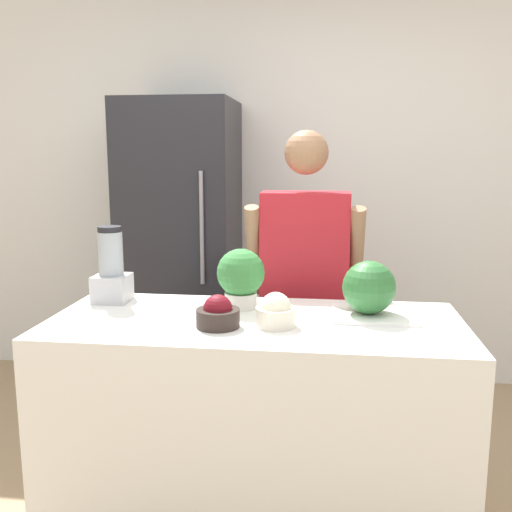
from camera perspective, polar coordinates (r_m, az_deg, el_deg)
wall_back at (r=3.87m, az=3.07°, el=6.72°), size 8.00×0.06×2.60m
counter_island at (r=2.44m, az=-0.11°, el=-16.39°), size 1.64×0.72×0.88m
refrigerator at (r=3.66m, az=-7.43°, el=0.59°), size 0.68×0.65×1.86m
person at (r=2.88m, az=4.85°, el=-3.77°), size 0.57×0.26×1.65m
cutting_board at (r=2.36m, az=11.67°, el=-5.77°), size 0.33×0.28×0.01m
watermelon at (r=2.33m, az=11.23°, el=-3.10°), size 0.21×0.21×0.21m
bowl_cherries at (r=2.17m, az=-3.83°, el=-5.83°), size 0.17×0.17×0.13m
bowl_cream at (r=2.17m, az=1.98°, el=-5.65°), size 0.15×0.15×0.13m
blender at (r=2.59m, az=-14.26°, el=-1.41°), size 0.15×0.15×0.34m
potted_plant at (r=2.41m, az=-1.53°, el=-2.04°), size 0.20×0.20×0.25m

